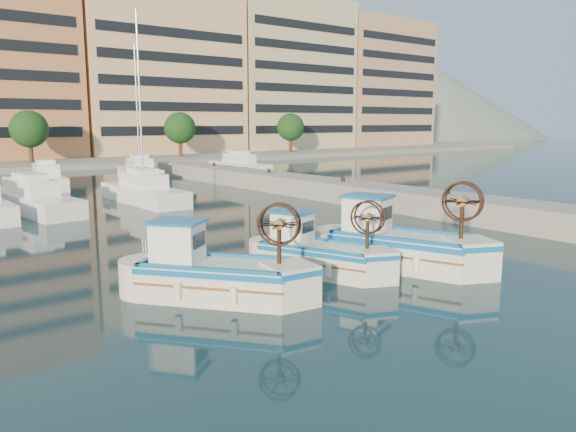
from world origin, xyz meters
name	(u,v)px	position (x,y,z in m)	size (l,w,h in m)	color
ground	(351,286)	(0.00, 0.00, 0.00)	(300.00, 300.00, 0.00)	#183540
quay	(417,201)	(13.00, 8.00, 0.60)	(3.00, 60.00, 1.20)	gray
waterfront	(45,73)	(9.23, 65.04, 11.10)	(180.00, 40.00, 25.60)	gray
hill_east	(420,137)	(140.00, 110.00, 0.00)	(160.00, 160.00, 50.00)	slate
yacht_marina	(10,192)	(-3.76, 27.25, 0.53)	(40.98, 23.04, 11.50)	white
fishing_boat_a	(213,272)	(-3.97, 1.48, 0.78)	(4.12, 4.52, 2.82)	silver
fishing_boat_b	(317,252)	(0.14, 1.72, 0.71)	(2.96, 4.26, 2.57)	silver
fishing_boat_c	(398,243)	(2.81, 0.59, 0.85)	(3.53, 5.14, 3.10)	silver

